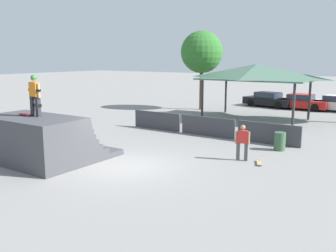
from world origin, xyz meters
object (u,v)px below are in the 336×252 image
Objects in this scene: bystander_walking at (242,141)px; skateboard_on_ground at (259,162)px; tree_far_back at (202,52)px; skateboard_on_deck at (25,114)px; skater_on_deck at (35,93)px; parked_car_red at (302,102)px; parked_car_black at (269,100)px; trash_bin at (280,141)px.

bystander_walking is 1.11m from skateboard_on_ground.
skateboard_on_deck is at bearing -84.57° from tree_far_back.
skater_on_deck is 0.26× the size of tree_far_back.
skateboard_on_deck is at bearing -101.01° from parked_car_red.
skateboard_on_deck is 22.70m from parked_car_black.
tree_far_back is at bearing 102.02° from skateboard_on_deck.
bystander_walking is 1.78× the size of trash_bin.
tree_far_back is at bearing -118.38° from parked_car_black.
trash_bin reaches higher than skateboard_on_ground.
skateboard_on_ground is 2.69m from trash_bin.
skater_on_deck reaches higher than trash_bin.
trash_bin is 15.96m from parked_car_black.
skater_on_deck is 1.97× the size of trash_bin.
parked_car_red is at bearing 101.28° from trash_bin.
skateboard_on_deck is 11.27m from trash_bin.
skateboard_on_deck is 9.76m from skateboard_on_ground.
parked_car_black is at bearing 86.16° from skater_on_deck.
bystander_walking reaches higher than parked_car_red.
trash_bin is at bearing -125.28° from bystander_walking.
bystander_walking is at bearing 36.31° from skater_on_deck.
skater_on_deck is 2.07× the size of skateboard_on_deck.
tree_far_back is 7.50× the size of trash_bin.
bystander_walking reaches higher than parked_car_black.
tree_far_back is (-2.19, 17.58, 1.80)m from skater_on_deck.
parked_car_black is at bearing -4.91° from skateboard_on_ground.
skater_on_deck reaches higher than parked_car_red.
skateboard_on_deck reaches higher than parked_car_black.
tree_far_back is at bearing 98.03° from skater_on_deck.
skateboard_on_ground is at bearing 38.00° from skateboard_on_deck.
tree_far_back is (-1.69, 17.73, 2.70)m from skateboard_on_deck.
skateboard_on_deck is 18.01m from tree_far_back.
parked_car_red is (-2.95, 14.81, 0.18)m from trash_bin.
parked_car_red is (6.87, 4.74, -4.06)m from tree_far_back.
parked_car_red is (2.81, -0.07, 0.00)m from parked_car_black.
skateboard_on_deck reaches higher than skateboard_on_ground.
skater_on_deck is at bearing 22.85° from skateboard_on_deck.
trash_bin is at bearing 49.82° from skateboard_on_deck.
bystander_walking is 2.75m from trash_bin.
tree_far_back reaches higher than skater_on_deck.
skater_on_deck is 2.01× the size of skateboard_on_ground.
parked_car_black is (1.87, 22.38, -2.26)m from skater_on_deck.
skater_on_deck is at bearing -99.86° from parked_car_red.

